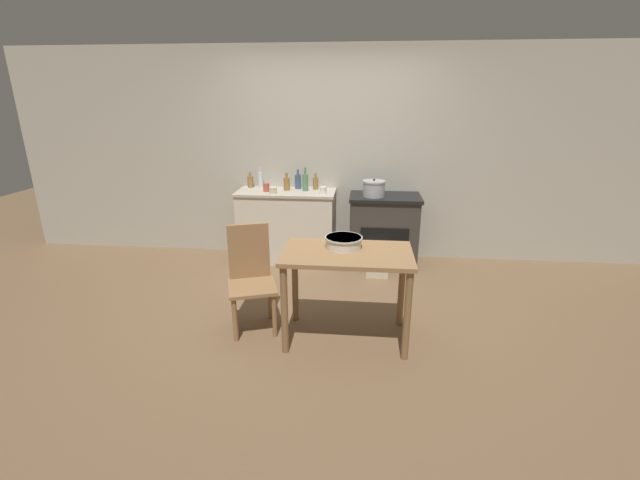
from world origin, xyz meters
TOP-DOWN VIEW (x-y plane):
  - ground_plane at (0.00, 0.00)m, footprint 14.00×14.00m
  - wall_back at (0.00, 1.58)m, footprint 8.00×0.07m
  - counter_cabinet at (-0.50, 1.30)m, footprint 1.19×0.54m
  - stove at (0.69, 1.29)m, footprint 0.84×0.56m
  - work_table at (0.31, -0.50)m, footprint 1.05×0.64m
  - chair at (-0.53, -0.36)m, footprint 0.51×0.51m
  - flour_sack at (0.61, 0.87)m, footprint 0.25×0.17m
  - stock_pot at (0.55, 1.23)m, footprint 0.27×0.27m
  - mixing_bowl_large at (0.28, -0.39)m, footprint 0.31×0.31m
  - bottle_far_left at (-0.50, 1.35)m, footprint 0.08×0.08m
  - bottle_left at (-0.16, 1.44)m, footprint 0.07×0.07m
  - bottle_mid_left at (-0.85, 1.47)m, footprint 0.06×0.06m
  - bottle_center_left at (-0.38, 1.45)m, footprint 0.08×0.08m
  - bottle_center at (-0.99, 1.47)m, footprint 0.07×0.07m
  - bottle_center_right at (-0.27, 1.34)m, footprint 0.07×0.07m
  - cup_mid_right at (-0.73, 1.25)m, footprint 0.08×0.08m
  - cup_right at (-0.63, 1.14)m, footprint 0.09×0.09m
  - cup_far_right at (-0.04, 1.19)m, footprint 0.08×0.08m

SIDE VIEW (x-z plane):
  - ground_plane at x=0.00m, z-range 0.00..0.00m
  - flour_sack at x=0.61m, z-range 0.00..0.35m
  - stove at x=0.69m, z-range 0.00..0.86m
  - counter_cabinet at x=-0.50m, z-range 0.00..0.88m
  - chair at x=-0.53m, z-range 0.02..0.94m
  - work_table at x=0.31m, z-range 0.26..1.04m
  - mixing_bowl_large at x=0.28m, z-range 0.79..0.88m
  - cup_right at x=-0.63m, z-range 0.88..0.95m
  - cup_far_right at x=-0.04m, z-range 0.88..0.96m
  - cup_mid_right at x=-0.73m, z-range 0.88..0.98m
  - stock_pot at x=0.55m, z-range 0.84..1.05m
  - bottle_center at x=-0.99m, z-range 0.86..1.05m
  - bottle_left at x=-0.16m, z-range 0.86..1.06m
  - bottle_far_left at x=-0.50m, z-range 0.85..1.07m
  - bottle_center_left at x=-0.38m, z-range 0.85..1.09m
  - bottle_mid_left at x=-0.85m, z-range 0.85..1.11m
  - bottle_center_right at x=-0.27m, z-range 0.85..1.13m
  - wall_back at x=0.00m, z-range 0.00..2.55m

